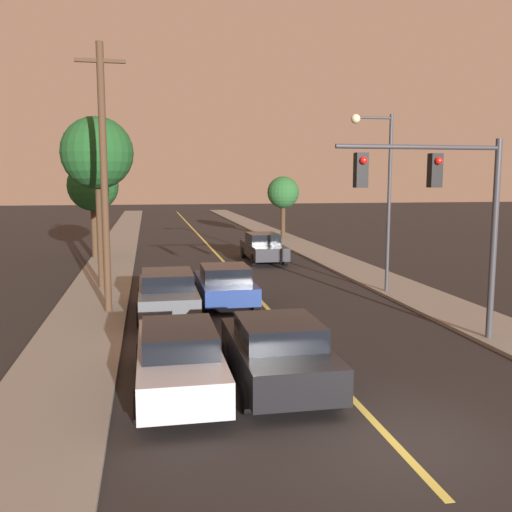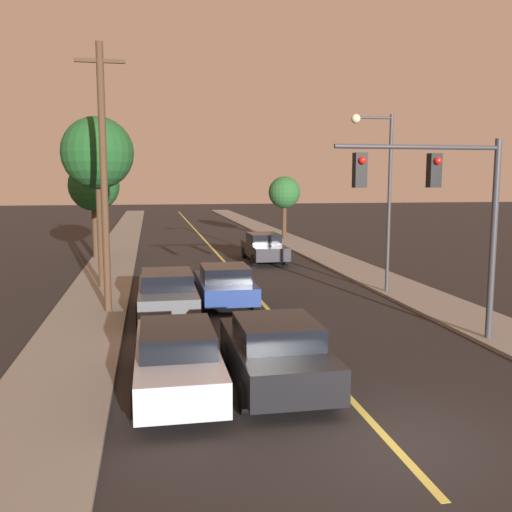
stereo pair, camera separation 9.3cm
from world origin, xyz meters
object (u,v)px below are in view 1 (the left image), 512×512
Objects in this scene: car_outer_lane_front at (179,357)px; tree_right_near at (283,193)px; car_near_lane_second at (225,284)px; car_far_oncoming at (263,247)px; utility_pole_left at (104,175)px; tree_left_near at (97,154)px; tree_left_far at (93,186)px; car_near_lane_front at (277,352)px; traffic_signal_mast at (443,197)px; car_outer_lane_second at (167,292)px; streetlamp_right at (380,179)px.

tree_right_near is at bearing 72.54° from car_outer_lane_front.
car_outer_lane_front reaches higher than car_near_lane_second.
car_far_oncoming is 0.58× the size of utility_pole_left.
car_near_lane_second is 0.89× the size of car_outer_lane_front.
car_far_oncoming is 11.80m from tree_left_near.
car_outer_lane_front is at bearing -80.56° from tree_left_far.
car_outer_lane_front is 22.30m from tree_left_far.
car_near_lane_front is at bearing -103.64° from tree_right_near.
car_outer_lane_front is at bearing -78.22° from tree_left_near.
car_far_oncoming reaches higher than car_near_lane_front.
car_far_oncoming is 0.73× the size of tree_left_near.
tree_left_far is 1.18× the size of tree_right_near.
traffic_signal_mast reaches higher than tree_right_near.
utility_pole_left reaches higher than car_outer_lane_front.
traffic_signal_mast is (5.09, 2.32, 3.30)m from car_near_lane_front.
car_near_lane_front is 22.85m from tree_left_far.
utility_pole_left reaches higher than car_far_oncoming.
traffic_signal_mast reaches higher than car_outer_lane_front.
car_outer_lane_front is 1.02× the size of car_outer_lane_second.
car_near_lane_front is 0.89× the size of car_outer_lane_front.
utility_pole_left is (-7.69, -11.52, 3.89)m from car_far_oncoming.
tree_left_far is 15.73m from tree_right_near.
tree_left_near is (-2.54, 5.10, 4.80)m from car_outer_lane_second.
tree_left_far is (-10.85, 19.53, 0.10)m from traffic_signal_mast.
car_outer_lane_front is 0.57× the size of utility_pole_left.
streetlamp_right is 0.79× the size of utility_pole_left.
car_outer_lane_second is 0.88× the size of traffic_signal_mast.
car_near_lane_front is 9.57m from utility_pole_left.
tree_left_near is (-4.69, 12.30, 4.81)m from car_near_lane_front.
car_far_oncoming is (5.72, 12.02, 0.00)m from car_outer_lane_second.
tree_right_near is at bearing 85.32° from traffic_signal_mast.
tree_left_near is at bearing -123.65° from tree_right_near.
tree_left_near is (-8.27, -6.92, 4.79)m from car_far_oncoming.
car_far_oncoming is 1.09× the size of tree_right_near.
tree_left_near is at bearing 110.90° from car_near_lane_front.
car_near_lane_front is at bearing -123.81° from streetlamp_right.
utility_pole_left is 4.72m from tree_left_near.
tree_left_near reaches higher than car_far_oncoming.
tree_left_near reaches higher than tree_left_far.
car_far_oncoming is 0.74× the size of streetlamp_right.
tree_right_near is (7.39, 30.45, 2.78)m from car_near_lane_front.
car_outer_lane_second is at bearing -166.01° from streetlamp_right.
traffic_signal_mast is (5.09, -6.38, 3.36)m from car_near_lane_second.
car_outer_lane_second is (-2.15, -1.50, 0.07)m from car_near_lane_second.
utility_pole_left reaches higher than car_outer_lane_second.
tree_left_far is (-1.65, 14.15, -0.51)m from utility_pole_left.
tree_left_far is (-3.62, 14.65, 3.39)m from car_outer_lane_second.
car_near_lane_second is at bearing -108.76° from tree_right_near.
tree_left_far reaches higher than tree_right_near.
tree_left_near is (-10.91, 3.01, 1.02)m from streetlamp_right.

